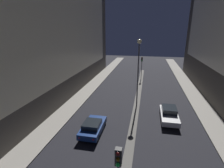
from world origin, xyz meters
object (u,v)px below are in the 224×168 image
object	(u,v)px
street_lamp	(139,62)
car_right_lane	(169,114)
traffic_light_mid	(142,63)
car_left_lane	(93,127)

from	to	relation	value
street_lamp	car_right_lane	distance (m)	7.17
traffic_light_mid	street_lamp	world-z (taller)	street_lamp
car_left_lane	car_right_lane	world-z (taller)	car_right_lane
traffic_light_mid	street_lamp	size ratio (longest dim) A/B	0.52
traffic_light_mid	car_left_lane	xyz separation A→B (m)	(-3.84, -20.84, -2.75)
traffic_light_mid	car_right_lane	xyz separation A→B (m)	(3.84, -16.55, -2.71)
street_lamp	car_left_lane	bearing A→B (deg)	-118.16
street_lamp	car_left_lane	distance (m)	9.75
traffic_light_mid	car_right_lane	size ratio (longest dim) A/B	1.04
traffic_light_mid	car_left_lane	distance (m)	21.37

